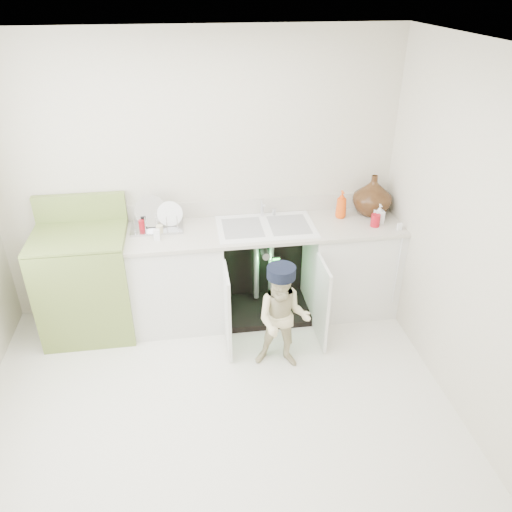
{
  "coord_description": "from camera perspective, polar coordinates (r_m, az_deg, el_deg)",
  "views": [
    {
      "loc": [
        -0.11,
        -2.65,
        2.83
      ],
      "look_at": [
        0.39,
        0.7,
        0.9
      ],
      "focal_mm": 35.0,
      "sensor_mm": 36.0,
      "label": 1
    }
  ],
  "objects": [
    {
      "name": "ground",
      "position": [
        3.88,
        -4.37,
        -17.33
      ],
      "size": [
        3.5,
        3.5,
        0.0
      ],
      "primitive_type": "plane",
      "color": "silver",
      "rests_on": "ground"
    },
    {
      "name": "room_shell",
      "position": [
        3.09,
        -5.24,
        -1.29
      ],
      "size": [
        6.0,
        5.5,
        1.26
      ],
      "color": "beige",
      "rests_on": "ground"
    },
    {
      "name": "counter_run",
      "position": [
        4.58,
        1.59,
        -1.26
      ],
      "size": [
        2.44,
        1.02,
        1.27
      ],
      "color": "silver",
      "rests_on": "ground"
    },
    {
      "name": "avocado_stove",
      "position": [
        4.59,
        -18.78,
        -2.8
      ],
      "size": [
        0.77,
        0.65,
        1.2
      ],
      "color": "olive",
      "rests_on": "ground"
    },
    {
      "name": "repair_worker",
      "position": [
        3.96,
        3.1,
        -7.06
      ],
      "size": [
        0.51,
        0.63,
        0.92
      ],
      "rotation": [
        0.0,
        0.0,
        -0.26
      ],
      "color": "beige",
      "rests_on": "ground"
    }
  ]
}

